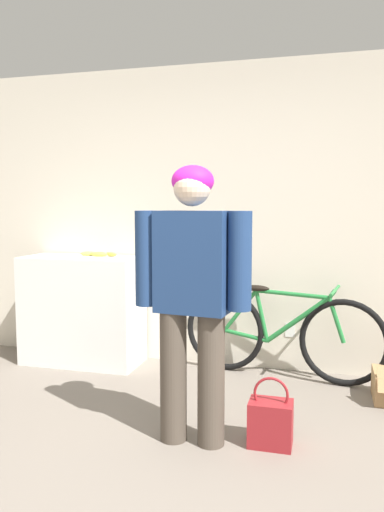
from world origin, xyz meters
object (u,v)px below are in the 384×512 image
at_px(bicycle, 281,333).
at_px(banana, 99,254).
at_px(person, 192,287).
at_px(handbag, 271,422).

bearing_deg(bicycle, banana, -172.28).
distance_m(person, bicycle, 1.45).
relative_size(bicycle, banana, 4.53).
bearing_deg(person, handbag, 15.14).
height_order(person, banana, person).
xyz_separation_m(person, banana, (-1.21, 1.29, 0.04)).
bearing_deg(handbag, banana, 143.93).
xyz_separation_m(person, bicycle, (0.41, 1.27, -0.57)).
relative_size(person, handbag, 3.95).
relative_size(person, bicycle, 0.99).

